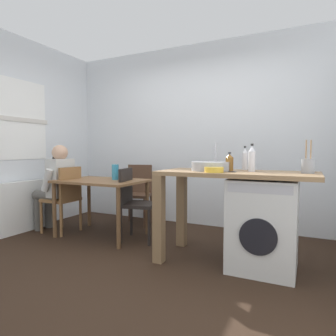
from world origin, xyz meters
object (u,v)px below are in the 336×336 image
at_px(dining_table, 101,187).
at_px(bottle_squat_brown, 245,159).
at_px(bottle_tall_green, 229,162).
at_px(seated_person, 56,183).
at_px(mixing_bowl, 214,169).
at_px(vase, 115,172).
at_px(chair_spare_by_wall, 138,191).
at_px(washing_machine, 263,224).
at_px(chair_opposite, 134,200).
at_px(bottle_clear_small, 252,159).
at_px(chair_person_seat, 65,196).
at_px(utensil_crock, 308,166).

distance_m(dining_table, bottle_squat_brown, 1.88).
bearing_deg(bottle_squat_brown, bottle_tall_green, -124.01).
bearing_deg(seated_person, dining_table, -81.82).
distance_m(mixing_bowl, vase, 1.58).
bearing_deg(bottle_tall_green, dining_table, 175.91).
xyz_separation_m(chair_spare_by_wall, washing_machine, (1.98, -0.97, -0.08)).
xyz_separation_m(bottle_tall_green, bottle_squat_brown, (0.12, 0.18, 0.03)).
relative_size(washing_machine, mixing_bowl, 4.76).
bearing_deg(chair_spare_by_wall, chair_opposite, 104.58).
height_order(dining_table, mixing_bowl, mixing_bowl).
height_order(chair_spare_by_wall, bottle_tall_green, bottle_tall_green).
relative_size(dining_table, chair_opposite, 1.22).
bearing_deg(washing_machine, dining_table, 174.44).
distance_m(chair_spare_by_wall, bottle_clear_small, 2.14).
distance_m(dining_table, bottle_clear_small, 1.99).
height_order(dining_table, chair_spare_by_wall, chair_spare_by_wall).
relative_size(bottle_tall_green, vase, 0.93).
relative_size(chair_person_seat, mixing_bowl, 4.98).
height_order(chair_spare_by_wall, bottle_squat_brown, bottle_squat_brown).
relative_size(dining_table, washing_machine, 1.28).
xyz_separation_m(chair_person_seat, seated_person, (-0.16, 0.00, 0.16)).
bearing_deg(mixing_bowl, dining_table, 166.34).
relative_size(chair_opposite, bottle_tall_green, 4.83).
height_order(chair_opposite, mixing_bowl, mixing_bowl).
bearing_deg(seated_person, washing_machine, -91.95).
xyz_separation_m(chair_opposite, washing_machine, (1.59, -0.24, -0.08)).
bearing_deg(bottle_clear_small, washing_machine, -24.38).
bearing_deg(washing_machine, mixing_bowl, -155.06).
distance_m(bottle_tall_green, utensil_crock, 0.72).
xyz_separation_m(washing_machine, bottle_tall_green, (-0.35, 0.08, 0.57)).
bearing_deg(bottle_tall_green, washing_machine, -12.69).
bearing_deg(chair_person_seat, bottle_clear_small, -90.88).
bearing_deg(chair_person_seat, utensil_crock, -90.79).
relative_size(mixing_bowl, utensil_crock, 0.60).
xyz_separation_m(dining_table, washing_machine, (2.07, -0.20, -0.21)).
relative_size(seated_person, bottle_squat_brown, 4.80).
relative_size(washing_machine, bottle_clear_small, 3.18).
xyz_separation_m(chair_person_seat, washing_machine, (2.61, -0.10, -0.08)).
bearing_deg(bottle_tall_green, mixing_bowl, -105.50).
bearing_deg(bottle_tall_green, chair_opposite, 172.78).
height_order(bottle_tall_green, bottle_clear_small, bottle_clear_small).
height_order(seated_person, vase, seated_person).
bearing_deg(washing_machine, seated_person, 177.91).
xyz_separation_m(bottle_tall_green, utensil_crock, (0.72, -0.03, -0.01)).
xyz_separation_m(chair_person_seat, bottle_clear_small, (2.49, -0.04, 0.53)).
distance_m(chair_spare_by_wall, utensil_crock, 2.57).
bearing_deg(bottle_tall_green, bottle_clear_small, -5.60).
height_order(chair_opposite, bottle_tall_green, bottle_tall_green).
bearing_deg(chair_opposite, chair_person_seat, -94.57).
bearing_deg(bottle_clear_small, chair_opposite, 173.03).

